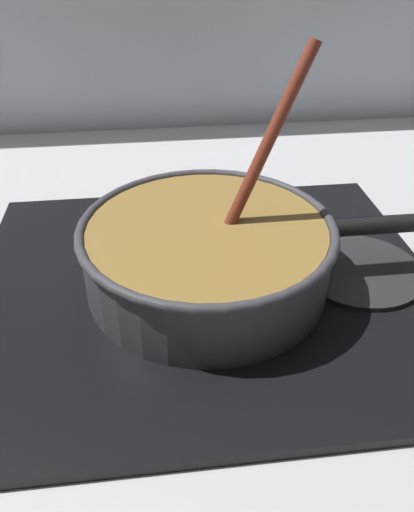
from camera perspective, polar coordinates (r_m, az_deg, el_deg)
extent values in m
cube|color=#B7B7BC|center=(0.50, 0.34, -21.13)|extent=(2.40, 1.60, 0.04)
cube|color=black|center=(0.62, 0.00, -3.43)|extent=(0.56, 0.48, 0.01)
torus|color=#592D0C|center=(0.62, 0.00, -2.70)|extent=(0.18, 0.18, 0.01)
cylinder|color=#262628|center=(0.67, 16.57, -1.46)|extent=(0.16, 0.16, 0.01)
cylinder|color=#38383D|center=(0.60, 0.00, 0.00)|extent=(0.29, 0.29, 0.08)
cylinder|color=olive|center=(0.60, 0.00, 0.32)|extent=(0.27, 0.27, 0.07)
torus|color=#38383D|center=(0.58, 0.00, 3.23)|extent=(0.30, 0.30, 0.01)
cylinder|color=black|center=(0.64, 18.54, 3.30)|extent=(0.12, 0.02, 0.02)
cylinder|color=beige|center=(0.54, -8.68, -0.64)|extent=(0.03, 0.03, 0.01)
cylinder|color=beige|center=(0.55, -4.38, -0.05)|extent=(0.03, 0.03, 0.01)
cylinder|color=#EDD88C|center=(0.61, -4.66, 3.97)|extent=(0.03, 0.03, 0.01)
cylinder|color=beige|center=(0.58, 0.87, 2.39)|extent=(0.03, 0.03, 0.01)
cylinder|color=#E5CC7A|center=(0.65, 1.65, 6.22)|extent=(0.03, 0.03, 0.01)
cylinder|color=beige|center=(0.49, -2.61, -4.82)|extent=(0.03, 0.03, 0.01)
cylinder|color=maroon|center=(0.57, 6.72, 12.29)|extent=(0.11, 0.05, 0.21)
cube|color=brown|center=(0.59, 1.97, 2.36)|extent=(0.05, 0.04, 0.01)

